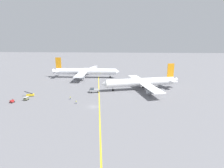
# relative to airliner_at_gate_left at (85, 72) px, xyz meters

# --- Properties ---
(ground_plane) EXTENTS (600.00, 600.00, 0.00)m
(ground_plane) POSITION_rel_airliner_at_gate_left_xyz_m (15.72, -64.33, -4.96)
(ground_plane) COLOR slate
(taxiway_stripe) EXTENTS (16.11, 119.04, 0.01)m
(taxiway_stripe) POSITION_rel_airliner_at_gate_left_xyz_m (17.49, -54.33, -4.95)
(taxiway_stripe) COLOR yellow
(taxiway_stripe) RESTS_ON ground
(airliner_at_gate_left) EXTENTS (52.78, 40.83, 15.96)m
(airliner_at_gate_left) POSITION_rel_airliner_at_gate_left_xyz_m (0.00, 0.00, 0.00)
(airliner_at_gate_left) COLOR white
(airliner_at_gate_left) RESTS_ON ground
(airliner_being_pushed) EXTENTS (47.94, 46.59, 15.73)m
(airliner_being_pushed) POSITION_rel_airliner_at_gate_left_xyz_m (40.99, -32.84, -0.23)
(airliner_being_pushed) COLOR white
(airliner_being_pushed) RESTS_ON ground
(pushback_tug) EXTENTS (8.74, 4.35, 3.01)m
(pushback_tug) POSITION_rel_airliner_at_gate_left_xyz_m (12.68, -40.51, -3.68)
(pushback_tug) COLOR gray
(pushback_tug) RESTS_ON ground
(gse_baggage_cart_near_cluster) EXTENTS (2.12, 3.00, 1.71)m
(gse_baggage_cart_near_cluster) POSITION_rel_airliner_at_gate_left_xyz_m (-20.25, -56.71, -4.10)
(gse_baggage_cart_near_cluster) COLOR #666B4C
(gse_baggage_cart_near_cluster) RESTS_ON ground
(gse_belt_loader_portside) EXTENTS (5.07, 2.79, 3.02)m
(gse_belt_loader_portside) POSITION_rel_airliner_at_gate_left_xyz_m (-21.35, -50.01, -4.13)
(gse_belt_loader_portside) COLOR gold
(gse_belt_loader_portside) RESTS_ON ground
(gse_gpu_cart_small) EXTENTS (2.14, 2.48, 1.90)m
(gse_gpu_cart_small) POSITION_rel_airliner_at_gate_left_xyz_m (-25.43, -60.95, -4.16)
(gse_gpu_cart_small) COLOR red
(gse_gpu_cart_small) RESTS_ON ground
(ground_crew_wing_walker_right) EXTENTS (0.36, 0.36, 1.74)m
(ground_crew_wing_walker_right) POSITION_rel_airliner_at_gate_left_xyz_m (6.88, -60.66, -4.05)
(ground_crew_wing_walker_right) COLOR #2D3351
(ground_crew_wing_walker_right) RESTS_ON ground
(ground_crew_marshaller_foreground) EXTENTS (0.36, 0.36, 1.67)m
(ground_crew_marshaller_foreground) POSITION_rel_airliner_at_gate_left_xyz_m (2.21, -54.26, -4.09)
(ground_crew_marshaller_foreground) COLOR #2D3351
(ground_crew_marshaller_foreground) RESTS_ON ground
(jet_bridge) EXTENTS (7.43, 17.46, 5.73)m
(jet_bridge) POSITION_rel_airliner_at_gate_left_xyz_m (2.58, 22.42, -1.01)
(jet_bridge) COLOR #B7B7BC
(jet_bridge) RESTS_ON ground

